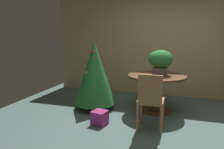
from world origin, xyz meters
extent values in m
plane|color=#4C6660|center=(0.00, 0.00, 0.00)|extent=(6.60, 6.60, 0.00)
cube|color=tan|center=(0.00, 2.20, 1.30)|extent=(6.00, 0.10, 2.60)
cylinder|color=brown|center=(-0.16, 0.88, 0.02)|extent=(0.59, 0.59, 0.04)
cylinder|color=brown|center=(-0.16, 0.88, 0.37)|extent=(0.22, 0.22, 0.67)
cylinder|color=brown|center=(-0.16, 0.88, 0.73)|extent=(1.14, 1.14, 0.04)
cylinder|color=#665B51|center=(-0.10, 0.94, 0.82)|extent=(0.29, 0.29, 0.15)
ellipsoid|color=#287533|center=(-0.10, 0.94, 1.06)|extent=(0.47, 0.47, 0.35)
sphere|color=red|center=(-0.01, 0.88, 1.07)|extent=(0.06, 0.06, 0.06)
sphere|color=red|center=(-0.23, 1.05, 1.08)|extent=(0.05, 0.05, 0.05)
sphere|color=red|center=(-0.03, 0.80, 1.14)|extent=(0.06, 0.06, 0.06)
sphere|color=red|center=(-0.21, 0.83, 1.05)|extent=(0.07, 0.07, 0.07)
cylinder|color=#9E6B3D|center=(-0.34, 0.18, 0.23)|extent=(0.04, 0.04, 0.45)
cylinder|color=#9E6B3D|center=(0.02, 0.18, 0.23)|extent=(0.04, 0.04, 0.45)
cylinder|color=#9E6B3D|center=(-0.34, -0.16, 0.23)|extent=(0.04, 0.04, 0.45)
cylinder|color=#9E6B3D|center=(0.02, -0.16, 0.23)|extent=(0.04, 0.04, 0.45)
cube|color=#9E6B3D|center=(-0.16, 0.01, 0.48)|extent=(0.40, 0.39, 0.05)
cube|color=#9E6B3D|center=(-0.16, -0.16, 0.72)|extent=(0.36, 0.05, 0.43)
cylinder|color=brown|center=(-1.40, 0.68, 0.06)|extent=(0.10, 0.10, 0.12)
cone|color=#287533|center=(-1.40, 0.68, 0.76)|extent=(0.84, 0.84, 1.29)
sphere|color=red|center=(-1.56, 0.89, 0.58)|extent=(0.05, 0.05, 0.05)
sphere|color=red|center=(-1.39, 0.62, 1.20)|extent=(0.07, 0.07, 0.07)
sphere|color=#2D51A8|center=(-1.62, 0.51, 0.53)|extent=(0.04, 0.04, 0.04)
sphere|color=silver|center=(-1.50, 0.53, 0.79)|extent=(0.06, 0.06, 0.06)
sphere|color=red|center=(-1.34, 0.60, 1.07)|extent=(0.04, 0.04, 0.04)
sphere|color=#2D51A8|center=(-1.30, 0.84, 0.81)|extent=(0.05, 0.05, 0.05)
cube|color=#9E287A|center=(-1.01, -0.06, 0.12)|extent=(0.29, 0.28, 0.24)
cube|color=red|center=(-1.01, -0.06, 0.12)|extent=(0.24, 0.08, 0.24)
camera|label=1|loc=(0.21, -3.28, 1.50)|focal=33.75mm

